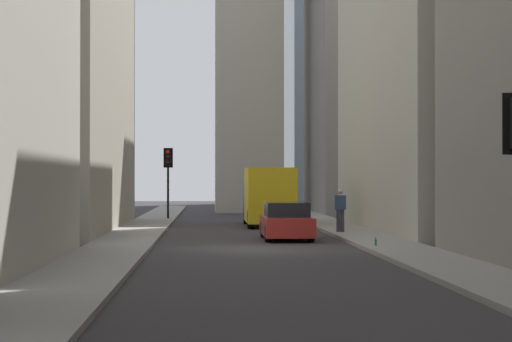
{
  "coord_description": "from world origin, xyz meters",
  "views": [
    {
      "loc": [
        -28.39,
        1.56,
        2.24
      ],
      "look_at": [
        16.61,
        -0.92,
        2.74
      ],
      "focal_mm": 61.16,
      "sensor_mm": 36.0,
      "label": 1
    }
  ],
  "objects": [
    {
      "name": "building_left_midfar",
      "position": [
        10.17,
        -10.6,
        9.56
      ],
      "size": [
        18.3,
        10.0,
        19.13
      ],
      "color": "#B7B2A5",
      "rests_on": "ground_plane"
    },
    {
      "name": "delivery_truck",
      "position": [
        14.44,
        -1.4,
        1.46
      ],
      "size": [
        6.46,
        2.25,
        2.84
      ],
      "color": "yellow",
      "rests_on": "ground_plane"
    },
    {
      "name": "pedestrian",
      "position": [
        7.12,
        -3.86,
        1.1
      ],
      "size": [
        0.26,
        0.44,
        1.76
      ],
      "color": "#33333D",
      "rests_on": "sidewalk_left"
    },
    {
      "name": "sidewalk_right",
      "position": [
        0.0,
        4.5,
        0.07
      ],
      "size": [
        90.0,
        2.2,
        0.14
      ],
      "primitive_type": "cube",
      "color": "gray",
      "rests_on": "ground_plane"
    },
    {
      "name": "sedan_red",
      "position": [
        4.52,
        -1.4,
        0.66
      ],
      "size": [
        4.3,
        1.78,
        1.42
      ],
      "color": "maroon",
      "rests_on": "ground_plane"
    },
    {
      "name": "building_left_far",
      "position": [
        30.57,
        -10.59,
        10.32
      ],
      "size": [
        12.1,
        10.5,
        20.62
      ],
      "color": "gray",
      "rests_on": "ground_plane"
    },
    {
      "name": "sidewalk_left",
      "position": [
        0.0,
        -4.5,
        0.07
      ],
      "size": [
        90.0,
        2.2,
        0.14
      ],
      "primitive_type": "cube",
      "color": "gray",
      "rests_on": "ground_plane"
    },
    {
      "name": "traffic_light_midblock",
      "position": [
        20.39,
        3.8,
        3.03
      ],
      "size": [
        0.43,
        0.52,
        3.93
      ],
      "color": "black",
      "rests_on": "sidewalk_right"
    },
    {
      "name": "ground_plane",
      "position": [
        0.0,
        0.0,
        0.0
      ],
      "size": [
        135.0,
        135.0,
        0.0
      ],
      "primitive_type": "plane",
      "color": "#302D30"
    },
    {
      "name": "discarded_bottle",
      "position": [
        -0.5,
        -3.85,
        0.25
      ],
      "size": [
        0.07,
        0.07,
        0.27
      ],
      "color": "#236033",
      "rests_on": "sidewalk_left"
    }
  ]
}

